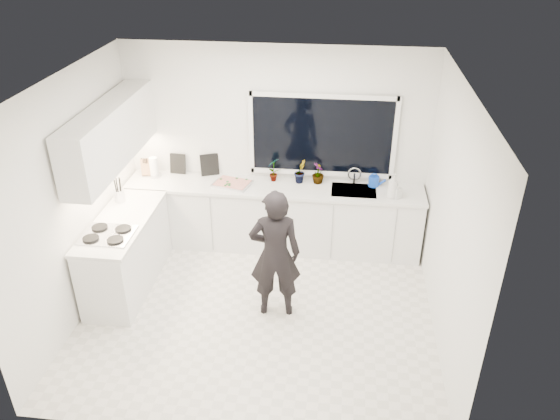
# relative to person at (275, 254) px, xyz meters

# --- Properties ---
(floor) EXTENTS (4.00, 3.50, 0.02)m
(floor) POSITION_rel_person_xyz_m (-0.20, -0.04, -0.80)
(floor) COLOR beige
(floor) RESTS_ON ground
(wall_back) EXTENTS (4.00, 0.02, 2.70)m
(wall_back) POSITION_rel_person_xyz_m (-0.20, 1.72, 0.56)
(wall_back) COLOR white
(wall_back) RESTS_ON ground
(wall_left) EXTENTS (0.02, 3.50, 2.70)m
(wall_left) POSITION_rel_person_xyz_m (-2.21, -0.04, 0.56)
(wall_left) COLOR white
(wall_left) RESTS_ON ground
(wall_right) EXTENTS (0.02, 3.50, 2.70)m
(wall_right) POSITION_rel_person_xyz_m (1.81, -0.04, 0.56)
(wall_right) COLOR white
(wall_right) RESTS_ON ground
(ceiling) EXTENTS (4.00, 3.50, 0.02)m
(ceiling) POSITION_rel_person_xyz_m (-0.20, -0.04, 1.92)
(ceiling) COLOR white
(ceiling) RESTS_ON wall_back
(window) EXTENTS (1.80, 0.02, 1.00)m
(window) POSITION_rel_person_xyz_m (0.40, 1.68, 0.76)
(window) COLOR black
(window) RESTS_ON wall_back
(base_cabinets_back) EXTENTS (3.92, 0.58, 0.88)m
(base_cabinets_back) POSITION_rel_person_xyz_m (-0.20, 1.41, -0.35)
(base_cabinets_back) COLOR white
(base_cabinets_back) RESTS_ON floor
(base_cabinets_left) EXTENTS (0.58, 1.60, 0.88)m
(base_cabinets_left) POSITION_rel_person_xyz_m (-1.87, 0.31, -0.35)
(base_cabinets_left) COLOR white
(base_cabinets_left) RESTS_ON floor
(countertop_back) EXTENTS (3.94, 0.62, 0.04)m
(countertop_back) POSITION_rel_person_xyz_m (-0.20, 1.40, 0.11)
(countertop_back) COLOR silver
(countertop_back) RESTS_ON base_cabinets_back
(countertop_left) EXTENTS (0.62, 1.60, 0.04)m
(countertop_left) POSITION_rel_person_xyz_m (-1.87, 0.31, 0.11)
(countertop_left) COLOR silver
(countertop_left) RESTS_ON base_cabinets_left
(upper_cabinets) EXTENTS (0.34, 2.10, 0.70)m
(upper_cabinets) POSITION_rel_person_xyz_m (-1.99, 0.66, 1.06)
(upper_cabinets) COLOR white
(upper_cabinets) RESTS_ON wall_left
(sink) EXTENTS (0.58, 0.42, 0.14)m
(sink) POSITION_rel_person_xyz_m (0.85, 1.41, 0.08)
(sink) COLOR silver
(sink) RESTS_ON countertop_back
(faucet) EXTENTS (0.03, 0.03, 0.22)m
(faucet) POSITION_rel_person_xyz_m (0.85, 1.61, 0.24)
(faucet) COLOR silver
(faucet) RESTS_ON countertop_back
(stovetop) EXTENTS (0.56, 0.48, 0.03)m
(stovetop) POSITION_rel_person_xyz_m (-1.89, -0.04, 0.15)
(stovetop) COLOR black
(stovetop) RESTS_ON countertop_left
(person) EXTENTS (0.62, 0.44, 1.57)m
(person) POSITION_rel_person_xyz_m (0.00, 0.00, 0.00)
(person) COLOR black
(person) RESTS_ON floor
(pizza_tray) EXTENTS (0.54, 0.45, 0.03)m
(pizza_tray) POSITION_rel_person_xyz_m (-0.74, 1.38, 0.15)
(pizza_tray) COLOR silver
(pizza_tray) RESTS_ON countertop_back
(pizza) EXTENTS (0.49, 0.40, 0.01)m
(pizza) POSITION_rel_person_xyz_m (-0.74, 1.38, 0.17)
(pizza) COLOR #AF2717
(pizza) RESTS_ON pizza_tray
(watering_can) EXTENTS (0.17, 0.17, 0.13)m
(watering_can) POSITION_rel_person_xyz_m (1.11, 1.57, 0.20)
(watering_can) COLOR blue
(watering_can) RESTS_ON countertop_back
(paper_towel_roll) EXTENTS (0.12, 0.12, 0.26)m
(paper_towel_roll) POSITION_rel_person_xyz_m (-1.85, 1.51, 0.26)
(paper_towel_roll) COLOR white
(paper_towel_roll) RESTS_ON countertop_back
(knife_block) EXTENTS (0.16, 0.14, 0.22)m
(knife_block) POSITION_rel_person_xyz_m (-1.98, 1.55, 0.24)
(knife_block) COLOR olive
(knife_block) RESTS_ON countertop_back
(utensil_crock) EXTENTS (0.15, 0.15, 0.16)m
(utensil_crock) POSITION_rel_person_xyz_m (-2.05, 0.76, 0.21)
(utensil_crock) COLOR silver
(utensil_crock) RESTS_ON countertop_left
(picture_frame_large) EXTENTS (0.22, 0.04, 0.28)m
(picture_frame_large) POSITION_rel_person_xyz_m (-1.55, 1.65, 0.27)
(picture_frame_large) COLOR black
(picture_frame_large) RESTS_ON countertop_back
(picture_frame_small) EXTENTS (0.24, 0.11, 0.30)m
(picture_frame_small) POSITION_rel_person_xyz_m (-1.11, 1.65, 0.28)
(picture_frame_small) COLOR black
(picture_frame_small) RESTS_ON countertop_back
(herb_plants) EXTENTS (0.78, 0.21, 0.34)m
(herb_plants) POSITION_rel_person_xyz_m (0.09, 1.57, 0.29)
(herb_plants) COLOR #26662D
(herb_plants) RESTS_ON countertop_back
(soap_bottles) EXTENTS (0.21, 0.16, 0.33)m
(soap_bottles) POSITION_rel_person_xyz_m (1.34, 1.26, 0.28)
(soap_bottles) COLOR #D8BF66
(soap_bottles) RESTS_ON countertop_back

